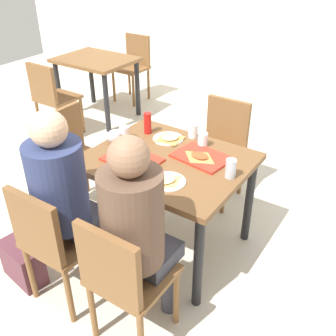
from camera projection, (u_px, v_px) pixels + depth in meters
ground_plane at (168, 243)px, 3.00m from camera, size 10.00×10.00×0.02m
main_table at (168, 171)px, 2.66m from camera, size 1.05×0.86×0.74m
chair_near_left at (53, 239)px, 2.27m from camera, size 0.40×0.40×0.86m
chair_near_right at (123, 277)px, 2.03m from camera, size 0.40×0.40×0.86m
chair_far_side at (221, 142)px, 3.31m from camera, size 0.40×0.40×0.86m
chair_left_end at (75, 152)px, 3.16m from camera, size 0.40×0.40×0.86m
person_in_red at (65, 193)px, 2.25m from camera, size 0.32×0.42×1.27m
person_in_brown_jacket at (137, 225)px, 2.00m from camera, size 0.32×0.42×1.27m
tray_red_near at (132, 159)px, 2.58m from camera, size 0.38×0.28×0.02m
tray_red_far at (202, 157)px, 2.61m from camera, size 0.39×0.31×0.02m
paper_plate_center at (168, 139)px, 2.85m from camera, size 0.22×0.22×0.01m
paper_plate_near_edge at (168, 181)px, 2.36m from camera, size 0.22×0.22×0.01m
pizza_slice_a at (132, 156)px, 2.59m from camera, size 0.20×0.22×0.02m
pizza_slice_b at (199, 156)px, 2.59m from camera, size 0.20×0.16×0.02m
pizza_slice_c at (170, 138)px, 2.83m from camera, size 0.23×0.24×0.02m
pizza_slice_d at (166, 181)px, 2.35m from camera, size 0.18×0.21×0.02m
plastic_cup_a at (193, 131)px, 2.86m from camera, size 0.07×0.07×0.10m
plastic_cup_b at (137, 178)px, 2.31m from camera, size 0.07×0.07×0.10m
plastic_cup_c at (125, 133)px, 2.83m from camera, size 0.07×0.07×0.10m
plastic_cup_d at (203, 140)px, 2.73m from camera, size 0.07×0.07×0.10m
soda_can at (231, 169)px, 2.38m from camera, size 0.07×0.07×0.12m
condiment_bottle at (148, 123)px, 2.90m from camera, size 0.06×0.06×0.16m
foil_bundle at (114, 136)px, 2.78m from camera, size 0.10×0.10×0.10m
handbag at (23, 262)px, 2.62m from camera, size 0.34×0.20×0.28m
background_table at (96, 68)px, 4.73m from camera, size 0.90×0.70×0.74m
background_chair_near at (51, 95)px, 4.26m from camera, size 0.40×0.40×0.86m
background_chair_far at (134, 63)px, 5.31m from camera, size 0.40×0.40×0.86m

